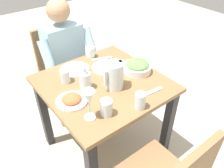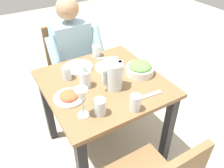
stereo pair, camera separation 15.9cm
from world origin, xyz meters
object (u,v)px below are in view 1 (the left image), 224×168
(salad_bowl, at_px, (137,67))
(plate_rice_curry, at_px, (72,100))
(water_glass_near_left, at_px, (106,108))
(water_glass_far_left, at_px, (91,52))
(plate_yoghurt, at_px, (75,69))
(water_glass_center, at_px, (65,76))
(diner_near, at_px, (70,62))
(water_pitcher, at_px, (115,76))
(plate_beans, at_px, (106,66))
(chair_near, at_px, (61,67))
(water_glass_near_right, at_px, (140,101))
(dining_table, at_px, (104,97))
(wine_glass, at_px, (89,99))
(oil_carafe, at_px, (85,81))

(salad_bowl, bearing_deg, plate_rice_curry, 0.69)
(water_glass_near_left, height_order, water_glass_far_left, water_glass_near_left)
(plate_yoghurt, relative_size, water_glass_center, 2.32)
(diner_near, height_order, water_glass_center, diner_near)
(diner_near, height_order, water_glass_near_left, diner_near)
(water_pitcher, relative_size, salad_bowl, 0.91)
(water_pitcher, height_order, plate_beans, water_pitcher)
(chair_near, height_order, water_glass_near_left, chair_near)
(chair_near, distance_m, water_glass_near_left, 1.05)
(water_pitcher, bearing_deg, water_glass_near_left, 41.53)
(water_glass_near_right, bearing_deg, plate_rice_curry, -44.62)
(salad_bowl, height_order, water_glass_center, water_glass_center)
(chair_near, relative_size, salad_bowl, 4.13)
(dining_table, height_order, plate_rice_curry, plate_rice_curry)
(plate_rice_curry, bearing_deg, water_glass_far_left, -135.53)
(water_glass_near_right, bearing_deg, diner_near, -89.38)
(water_pitcher, bearing_deg, water_glass_far_left, -102.94)
(chair_near, distance_m, water_glass_far_left, 0.48)
(plate_rice_curry, bearing_deg, water_pitcher, 172.05)
(chair_near, relative_size, wine_glass, 4.42)
(plate_yoghurt, xyz_separation_m, water_glass_near_right, (-0.10, 0.61, 0.04))
(dining_table, distance_m, salad_bowl, 0.34)
(diner_near, relative_size, wine_glass, 5.92)
(diner_near, distance_m, oil_carafe, 0.54)
(water_glass_far_left, distance_m, wine_glass, 0.72)
(water_glass_near_right, bearing_deg, water_glass_center, -66.09)
(diner_near, distance_m, water_glass_near_right, 0.88)
(plate_yoghurt, relative_size, wine_glass, 1.13)
(water_glass_far_left, bearing_deg, oil_carafe, 51.75)
(water_glass_center, bearing_deg, diner_near, -121.92)
(plate_beans, bearing_deg, plate_yoghurt, -30.69)
(plate_beans, height_order, wine_glass, wine_glass)
(dining_table, xyz_separation_m, wine_glass, (0.27, 0.24, 0.28))
(salad_bowl, bearing_deg, wine_glass, 19.36)
(plate_beans, relative_size, water_glass_near_left, 2.12)
(plate_rice_curry, height_order, plate_yoghurt, plate_rice_curry)
(chair_near, distance_m, wine_glass, 1.07)
(water_glass_near_left, xyz_separation_m, wine_glass, (0.09, -0.04, 0.09))
(water_pitcher, relative_size, water_glass_near_right, 1.80)
(water_glass_near_right, bearing_deg, wine_glass, -21.32)
(chair_near, relative_size, water_glass_near_left, 8.38)
(plate_rice_curry, distance_m, water_glass_near_left, 0.25)
(plate_rice_curry, xyz_separation_m, water_glass_center, (-0.07, -0.22, 0.03))
(water_pitcher, xyz_separation_m, oil_carafe, (0.16, -0.11, -0.04))
(water_glass_center, height_order, water_glass_near_right, water_glass_near_right)
(water_pitcher, height_order, plate_rice_curry, water_pitcher)
(plate_beans, xyz_separation_m, water_glass_near_left, (0.30, 0.41, 0.04))
(chair_near, xyz_separation_m, plate_beans, (-0.11, 0.59, 0.25))
(salad_bowl, bearing_deg, water_glass_far_left, -68.80)
(wine_glass, bearing_deg, plate_yoghurt, -110.76)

